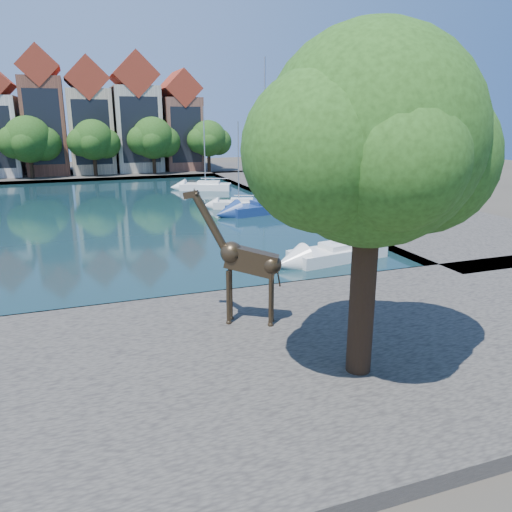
% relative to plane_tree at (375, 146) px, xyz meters
% --- Properties ---
extents(ground, '(160.00, 160.00, 0.00)m').
position_rel_plane_tree_xyz_m(ground, '(-7.62, 9.01, -7.67)').
color(ground, '#38332B').
rests_on(ground, ground).
extents(water_basin, '(38.00, 50.00, 0.08)m').
position_rel_plane_tree_xyz_m(water_basin, '(-7.62, 33.01, -7.63)').
color(water_basin, black).
rests_on(water_basin, ground).
extents(near_quay, '(50.00, 14.00, 0.50)m').
position_rel_plane_tree_xyz_m(near_quay, '(-7.62, 2.01, -7.42)').
color(near_quay, '#4C4842').
rests_on(near_quay, ground).
extents(far_quay, '(60.00, 16.00, 0.50)m').
position_rel_plane_tree_xyz_m(far_quay, '(-7.62, 65.01, -7.42)').
color(far_quay, '#4C4842').
rests_on(far_quay, ground).
extents(right_quay, '(14.00, 52.00, 0.50)m').
position_rel_plane_tree_xyz_m(right_quay, '(17.38, 33.01, -7.42)').
color(right_quay, '#4C4842').
rests_on(right_quay, ground).
extents(plane_tree, '(8.32, 6.40, 10.62)m').
position_rel_plane_tree_xyz_m(plane_tree, '(0.00, 0.00, 0.00)').
color(plane_tree, '#332114').
rests_on(plane_tree, near_quay).
extents(townhouse_center, '(5.44, 9.18, 16.93)m').
position_rel_plane_tree_xyz_m(townhouse_center, '(-11.62, 64.99, 0.69)').
color(townhouse_center, brown).
rests_on(townhouse_center, far_quay).
extents(townhouse_east_inner, '(5.94, 9.18, 15.79)m').
position_rel_plane_tree_xyz_m(townhouse_east_inner, '(-5.62, 64.99, 0.06)').
color(townhouse_east_inner, '#C2AC8A').
rests_on(townhouse_east_inner, far_quay).
extents(townhouse_east_mid, '(6.43, 9.18, 16.65)m').
position_rel_plane_tree_xyz_m(townhouse_east_mid, '(0.88, 64.99, 0.43)').
color(townhouse_east_mid, '#BCB4A1').
rests_on(townhouse_east_mid, far_quay).
extents(townhouse_east_end, '(5.44, 9.18, 14.43)m').
position_rel_plane_tree_xyz_m(townhouse_east_end, '(7.38, 64.99, -0.56)').
color(townhouse_east_end, brown).
rests_on(townhouse_east_end, far_quay).
extents(far_tree_mid_west, '(7.80, 6.00, 8.00)m').
position_rel_plane_tree_xyz_m(far_tree_mid_west, '(-13.51, 59.50, -2.38)').
color(far_tree_mid_west, '#332114').
rests_on(far_tree_mid_west, far_quay).
extents(far_tree_mid_east, '(7.02, 5.40, 7.52)m').
position_rel_plane_tree_xyz_m(far_tree_mid_east, '(-5.52, 59.50, -2.54)').
color(far_tree_mid_east, '#332114').
rests_on(far_tree_mid_east, far_quay).
extents(far_tree_east, '(7.54, 5.80, 7.84)m').
position_rel_plane_tree_xyz_m(far_tree_east, '(2.49, 59.50, -2.43)').
color(far_tree_east, '#332114').
rests_on(far_tree_east, far_quay).
extents(far_tree_far_east, '(6.76, 5.20, 7.36)m').
position_rel_plane_tree_xyz_m(far_tree_far_east, '(10.48, 59.50, -2.60)').
color(far_tree_far_east, '#332114').
rests_on(far_tree_far_east, far_quay).
extents(giraffe_statue, '(3.45, 2.03, 5.29)m').
position_rel_plane_tree_xyz_m(giraffe_statue, '(-2.37, 4.97, -4.57)').
color(giraffe_statue, '#322619').
rests_on(giraffe_statue, near_quay).
extents(sailboat_right_a, '(6.39, 3.15, 11.42)m').
position_rel_plane_tree_xyz_m(sailboat_right_a, '(6.28, 13.01, -7.02)').
color(sailboat_right_a, silver).
rests_on(sailboat_right_a, water_basin).
extents(sailboat_right_b, '(7.04, 3.62, 13.10)m').
position_rel_plane_tree_xyz_m(sailboat_right_b, '(7.38, 28.55, -6.96)').
color(sailboat_right_b, navy).
rests_on(sailboat_right_b, water_basin).
extents(sailboat_right_c, '(5.00, 3.26, 7.89)m').
position_rel_plane_tree_xyz_m(sailboat_right_c, '(5.94, 31.49, -7.08)').
color(sailboat_right_c, silver).
rests_on(sailboat_right_c, water_basin).
extents(sailboat_right_d, '(6.13, 4.16, 9.43)m').
position_rel_plane_tree_xyz_m(sailboat_right_d, '(5.94, 44.18, -7.03)').
color(sailboat_right_d, white).
rests_on(sailboat_right_d, water_basin).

